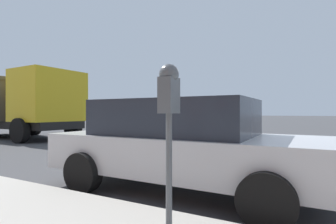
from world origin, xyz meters
The scene contains 4 objects.
ground_plane centered at (0.00, 0.00, 0.00)m, with size 220.00×220.00×0.00m, color #424244.
parking_meter centered at (-2.68, -0.21, 1.35)m, with size 0.21×0.19×1.58m.
car_silver centered at (-1.00, 0.44, 0.78)m, with size 2.01×4.42×1.47m.
dump_truck centered at (3.17, 11.59, 1.72)m, with size 3.21×7.29×3.16m.
Camera 1 is at (-4.86, -1.37, 1.27)m, focal length 28.00 mm.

